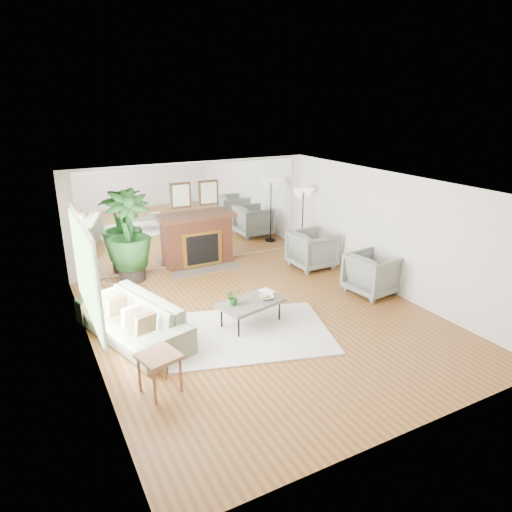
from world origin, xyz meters
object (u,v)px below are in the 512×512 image
fireplace (199,240)px  potted_ficus (129,234)px  coffee_table (251,303)px  side_table (159,361)px  sofa (132,320)px  floor_lamp (303,199)px  armchair_back (312,249)px  armchair_front (373,274)px

fireplace → potted_ficus: fireplace is taller
coffee_table → side_table: 2.35m
sofa → floor_lamp: 5.48m
floor_lamp → coffee_table: bearing=-136.5°
side_table → floor_lamp: size_ratio=0.35×
armchair_back → floor_lamp: (0.17, 0.73, 1.07)m
armchair_front → potted_ficus: size_ratio=0.47×
armchair_front → side_table: armchair_front is taller
side_table → fireplace: bearing=62.7°
coffee_table → armchair_back: bearing=36.5°
coffee_table → potted_ficus: 3.53m
potted_ficus → coffee_table: bearing=-66.5°
side_table → coffee_table: bearing=30.5°
side_table → potted_ficus: potted_ficus is taller
armchair_front → sofa: bearing=78.1°
side_table → potted_ficus: size_ratio=0.31×
fireplace → armchair_back: (2.38, -1.35, -0.21)m
coffee_table → floor_lamp: floor_lamp is taller
coffee_table → side_table: bearing=-149.5°
fireplace → sofa: bearing=-129.1°
coffee_table → side_table: side_table is taller
sofa → potted_ficus: (0.62, 2.69, 0.73)m
coffee_table → sofa: (-2.01, 0.49, -0.07)m
coffee_table → armchair_front: armchair_front is taller
side_table → armchair_front: bearing=14.6°
sofa → armchair_back: bearing=91.2°
side_table → floor_lamp: bearing=38.7°
coffee_table → sofa: size_ratio=0.53×
armchair_back → side_table: bearing=123.6°
sofa → floor_lamp: (4.87, 2.23, 1.17)m
armchair_back → fireplace: bearing=60.0°
fireplace → coffee_table: (-0.31, -3.34, -0.24)m
fireplace → sofa: (-2.32, -2.85, -0.31)m
fireplace → sofa: 3.69m
armchair_back → armchair_front: size_ratio=1.03×
coffee_table → side_table: size_ratio=2.04×
coffee_table → armchair_front: size_ratio=1.34×
sofa → side_table: (-0.02, -1.69, 0.14)m
side_table → potted_ficus: bearing=81.6°
armchair_front → floor_lamp: (-0.05, 2.63, 1.09)m
armchair_back → sofa: bearing=107.2°
fireplace → side_table: bearing=-117.3°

